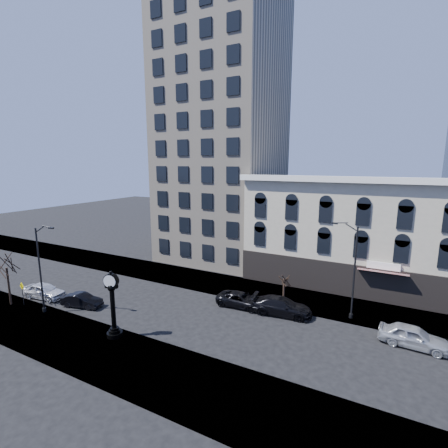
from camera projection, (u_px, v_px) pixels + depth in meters
The scene contains 16 objects.
ground at pixel (185, 313), 30.20m from camera, with size 160.00×160.00×0.00m, color black.
sidewalk_far at pixel (225, 285), 37.16m from camera, with size 160.00×6.00×0.12m, color gray.
sidewalk_near at pixel (122, 358), 23.22m from camera, with size 160.00×6.00×0.12m, color gray.
cream_tower at pixel (222, 123), 45.84m from camera, with size 15.90×15.40×42.50m.
victorian_row at pixel (348, 232), 37.47m from camera, with size 22.60×11.19×12.50m.
street_clock at pixel (113, 307), 25.59m from camera, with size 1.24×1.24×5.47m.
street_lamp_near at pixel (42, 246), 28.89m from camera, with size 2.18×0.51×8.45m.
street_lamp_far at pixel (348, 245), 28.18m from camera, with size 2.28×0.35×8.81m.
bare_tree_near at pixel (5, 260), 31.07m from camera, with size 3.51×3.51×6.03m.
bare_tree_far at pixel (284, 274), 32.34m from camera, with size 2.13×2.13×3.66m.
warning_sign at pixel (22, 289), 31.43m from camera, with size 0.76×0.12×2.35m.
car_near_a at pixel (44, 291), 33.54m from camera, with size 1.83×4.55×1.55m, color silver.
car_near_b at pixel (82, 300), 31.52m from camera, with size 1.38×3.97×1.31m, color black.
car_far_a at pixel (241, 300), 31.59m from camera, with size 2.25×4.88×1.36m, color black.
car_far_b at pixel (282, 306), 29.88m from camera, with size 2.25×5.55×1.61m, color black.
car_far_c at pixel (413, 336), 24.64m from camera, with size 1.94×4.83×1.65m, color #A5A8AD.
Camera 1 is at (16.24, -23.25, 13.81)m, focal length 26.00 mm.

